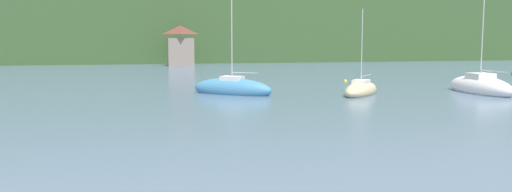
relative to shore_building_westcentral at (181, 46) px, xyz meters
name	(u,v)px	position (x,y,z in m)	size (l,w,h in m)	color
wooded_hillside	(262,28)	(21.52, 37.35, 3.61)	(352.00, 54.59, 35.87)	#38562D
shore_building_westcentral	(181,46)	(0.00, 0.00, 0.00)	(4.23, 4.14, 6.40)	gray
sailboat_far_1	(361,90)	(11.68, -44.95, -2.74)	(5.28, 5.76, 7.31)	#CCBC8E
sailboat_far_3	(480,87)	(21.93, -45.79, -2.60)	(2.73, 7.59, 9.15)	white
sailboat_far_11	(232,89)	(1.50, -42.39, -2.66)	(6.81, 5.94, 8.63)	teal
mooring_buoy_near	(346,81)	(15.20, -32.57, -3.11)	(0.36, 0.36, 0.36)	yellow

